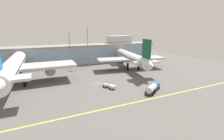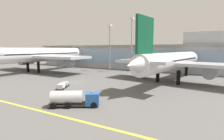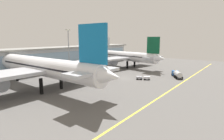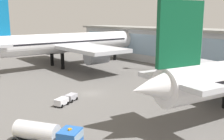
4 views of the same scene
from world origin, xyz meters
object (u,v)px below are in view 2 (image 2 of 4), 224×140
baggage_tug_near (63,85)px  apron_light_mast_west (110,40)px  airliner_near_right (172,61)px  airliner_near_left (40,55)px  fuel_tanker_truck (76,98)px  apron_light_mast_centre (132,37)px

baggage_tug_near → apron_light_mast_west: (-7.13, 37.67, 13.37)m
airliner_near_right → airliner_near_left: bearing=103.3°
fuel_tanker_truck → baggage_tug_near: (-12.83, 9.78, -0.72)m
fuel_tanker_truck → baggage_tug_near: fuel_tanker_truck is taller
airliner_near_left → fuel_tanker_truck: size_ratio=6.93×
airliner_near_left → apron_light_mast_centre: bearing=-60.8°
airliner_near_right → apron_light_mast_west: bearing=74.0°
airliner_near_left → apron_light_mast_centre: size_ratio=2.60×
airliner_near_left → apron_light_mast_centre: apron_light_mast_centre is taller
airliner_near_left → apron_light_mast_west: 32.39m
baggage_tug_near → apron_light_mast_west: bearing=164.5°
apron_light_mast_west → apron_light_mast_centre: size_ratio=0.90×
airliner_near_right → apron_light_mast_west: apron_light_mast_west is taller
baggage_tug_near → airliner_near_right: bearing=107.6°
airliner_near_right → apron_light_mast_west: size_ratio=2.32×
fuel_tanker_truck → apron_light_mast_west: bearing=80.2°
baggage_tug_near → fuel_tanker_truck: bearing=26.5°
airliner_near_right → apron_light_mast_centre: bearing=61.7°
airliner_near_right → baggage_tug_near: bearing=143.9°
apron_light_mast_west → apron_light_mast_centre: (10.53, 0.98, 1.38)m
airliner_near_left → airliner_near_right: (56.67, 3.19, -1.05)m
apron_light_mast_centre → airliner_near_left: bearing=-152.3°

